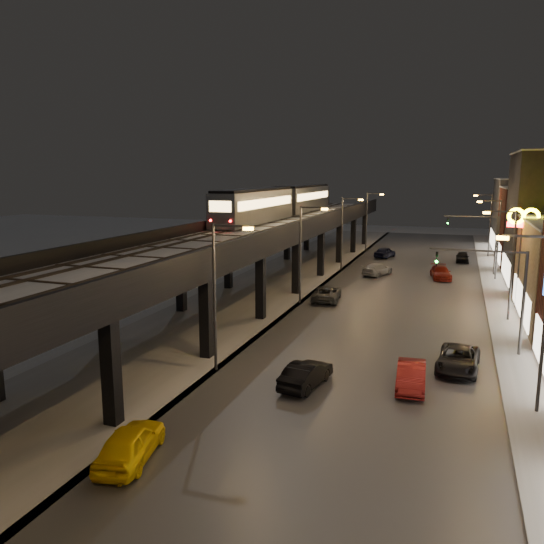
% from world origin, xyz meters
% --- Properties ---
extents(ground, '(220.00, 220.00, 0.00)m').
position_xyz_m(ground, '(0.00, 0.00, 0.00)').
color(ground, silver).
extents(road_surface, '(17.00, 120.00, 0.06)m').
position_xyz_m(road_surface, '(7.50, 35.00, 0.03)').
color(road_surface, '#46474D').
rests_on(road_surface, ground).
extents(sidewalk_right, '(4.00, 120.00, 0.14)m').
position_xyz_m(sidewalk_right, '(17.50, 35.00, 0.07)').
color(sidewalk_right, '#9FA1A8').
rests_on(sidewalk_right, ground).
extents(under_viaduct_pavement, '(11.00, 120.00, 0.06)m').
position_xyz_m(under_viaduct_pavement, '(-6.00, 35.00, 0.03)').
color(under_viaduct_pavement, '#9FA1A8').
rests_on(under_viaduct_pavement, ground).
extents(elevated_viaduct, '(9.00, 100.00, 6.30)m').
position_xyz_m(elevated_viaduct, '(-6.00, 31.84, 5.62)').
color(elevated_viaduct, black).
rests_on(elevated_viaduct, ground).
extents(viaduct_trackbed, '(8.40, 100.00, 0.32)m').
position_xyz_m(viaduct_trackbed, '(-6.01, 31.97, 6.39)').
color(viaduct_trackbed, '#B2B7C1').
rests_on(viaduct_trackbed, elevated_viaduct).
extents(viaduct_parapet_streetside, '(0.30, 100.00, 1.10)m').
position_xyz_m(viaduct_parapet_streetside, '(-1.65, 32.00, 6.85)').
color(viaduct_parapet_streetside, black).
rests_on(viaduct_parapet_streetside, elevated_viaduct).
extents(viaduct_parapet_far, '(0.30, 100.00, 1.10)m').
position_xyz_m(viaduct_parapet_far, '(-10.35, 32.00, 6.85)').
color(viaduct_parapet_far, black).
rests_on(viaduct_parapet_far, elevated_viaduct).
extents(building_f, '(12.20, 16.20, 11.16)m').
position_xyz_m(building_f, '(23.99, 76.00, 5.58)').
color(building_f, '#3F4043').
rests_on(building_f, ground).
extents(streetlight_left_1, '(2.57, 0.28, 9.00)m').
position_xyz_m(streetlight_left_1, '(-0.43, 13.00, 5.24)').
color(streetlight_left_1, '#38383A').
rests_on(streetlight_left_1, ground).
extents(streetlight_right_1, '(2.56, 0.28, 9.00)m').
position_xyz_m(streetlight_right_1, '(16.73, 13.00, 5.24)').
color(streetlight_right_1, '#38383A').
rests_on(streetlight_right_1, ground).
extents(streetlight_left_2, '(2.57, 0.28, 9.00)m').
position_xyz_m(streetlight_left_2, '(-0.43, 31.00, 5.24)').
color(streetlight_left_2, '#38383A').
rests_on(streetlight_left_2, ground).
extents(streetlight_right_2, '(2.56, 0.28, 9.00)m').
position_xyz_m(streetlight_right_2, '(16.73, 31.00, 5.24)').
color(streetlight_right_2, '#38383A').
rests_on(streetlight_right_2, ground).
extents(streetlight_left_3, '(2.57, 0.28, 9.00)m').
position_xyz_m(streetlight_left_3, '(-0.43, 49.00, 5.24)').
color(streetlight_left_3, '#38383A').
rests_on(streetlight_left_3, ground).
extents(streetlight_right_3, '(2.56, 0.28, 9.00)m').
position_xyz_m(streetlight_right_3, '(16.73, 49.00, 5.24)').
color(streetlight_right_3, '#38383A').
rests_on(streetlight_right_3, ground).
extents(streetlight_left_4, '(2.57, 0.28, 9.00)m').
position_xyz_m(streetlight_left_4, '(-0.43, 67.00, 5.24)').
color(streetlight_left_4, '#38383A').
rests_on(streetlight_left_4, ground).
extents(streetlight_right_4, '(2.56, 0.28, 9.00)m').
position_xyz_m(streetlight_right_4, '(16.73, 67.00, 5.24)').
color(streetlight_right_4, '#38383A').
rests_on(streetlight_right_4, ground).
extents(traffic_light_rig_a, '(6.10, 0.34, 7.00)m').
position_xyz_m(traffic_light_rig_a, '(15.84, 22.00, 4.50)').
color(traffic_light_rig_a, '#38383A').
rests_on(traffic_light_rig_a, ground).
extents(traffic_light_rig_b, '(6.10, 0.34, 7.00)m').
position_xyz_m(traffic_light_rig_b, '(15.84, 52.00, 4.50)').
color(traffic_light_rig_b, '#38383A').
rests_on(traffic_light_rig_b, ground).
extents(subway_train, '(3.05, 37.52, 3.64)m').
position_xyz_m(subway_train, '(-8.50, 49.40, 8.43)').
color(subway_train, gray).
rests_on(subway_train, viaduct_trackbed).
extents(car_taxi, '(2.67, 4.74, 1.52)m').
position_xyz_m(car_taxi, '(0.42, 2.40, 0.76)').
color(car_taxi, yellow).
rests_on(car_taxi, ground).
extents(car_near_white, '(2.21, 4.54, 1.43)m').
position_xyz_m(car_near_white, '(5.18, 12.38, 0.72)').
color(car_near_white, black).
rests_on(car_near_white, ground).
extents(car_mid_silver, '(2.89, 5.35, 1.43)m').
position_xyz_m(car_mid_silver, '(1.40, 32.80, 0.71)').
color(car_mid_silver, '#3B3B3C').
rests_on(car_mid_silver, ground).
extents(car_mid_dark, '(3.49, 5.32, 1.43)m').
position_xyz_m(car_mid_dark, '(3.98, 47.27, 0.72)').
color(car_mid_dark, '#94969A').
rests_on(car_mid_dark, ground).
extents(car_far_white, '(2.89, 4.79, 1.53)m').
position_xyz_m(car_far_white, '(3.04, 61.14, 0.76)').
color(car_far_white, black).
rests_on(car_far_white, ground).
extents(car_onc_silver, '(1.79, 4.46, 1.44)m').
position_xyz_m(car_onc_silver, '(10.77, 14.07, 0.72)').
color(car_onc_silver, maroon).
rests_on(car_onc_silver, ground).
extents(car_onc_dark, '(2.72, 5.24, 1.41)m').
position_xyz_m(car_onc_dark, '(13.22, 17.83, 0.71)').
color(car_onc_dark, black).
rests_on(car_onc_dark, ground).
extents(car_onc_white, '(2.79, 5.20, 1.43)m').
position_xyz_m(car_onc_white, '(11.15, 47.48, 0.72)').
color(car_onc_white, maroon).
rests_on(car_onc_white, ground).
extents(car_onc_red, '(1.69, 4.16, 1.41)m').
position_xyz_m(car_onc_red, '(13.52, 60.69, 0.71)').
color(car_onc_red, black).
rests_on(car_onc_red, ground).
extents(sign_mcdonalds, '(2.66, 0.66, 8.96)m').
position_xyz_m(sign_mcdonalds, '(18.00, 35.63, 7.13)').
color(sign_mcdonalds, '#38383A').
rests_on(sign_mcdonalds, ground).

